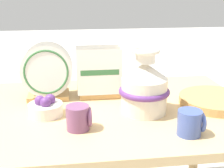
% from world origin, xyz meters
% --- Properties ---
extents(display_table, '(1.23, 0.85, 0.65)m').
position_xyz_m(display_table, '(0.00, 0.00, 0.57)').
color(display_table, tan).
rests_on(display_table, ground_plane).
extents(ceramic_vase, '(0.21, 0.21, 0.27)m').
position_xyz_m(ceramic_vase, '(0.13, -0.06, 0.76)').
color(ceramic_vase, silver).
rests_on(ceramic_vase, display_table).
extents(dish_rack_round_plates, '(0.23, 0.15, 0.26)m').
position_xyz_m(dish_rack_round_plates, '(-0.28, 0.16, 0.76)').
color(dish_rack_round_plates, tan).
rests_on(dish_rack_round_plates, display_table).
extents(dish_rack_square_plates, '(0.21, 0.15, 0.23)m').
position_xyz_m(dish_rack_square_plates, '(-0.04, 0.17, 0.73)').
color(dish_rack_square_plates, tan).
rests_on(dish_rack_square_plates, display_table).
extents(wicker_charger_stack, '(0.32, 0.32, 0.04)m').
position_xyz_m(wicker_charger_stack, '(0.47, -0.02, 0.66)').
color(wicker_charger_stack, tan).
rests_on(wicker_charger_stack, display_table).
extents(mug_cobalt_glaze, '(0.09, 0.09, 0.09)m').
position_xyz_m(mug_cobalt_glaze, '(0.25, -0.29, 0.69)').
color(mug_cobalt_glaze, '#42569E').
rests_on(mug_cobalt_glaze, display_table).
extents(mug_plum_glaze, '(0.09, 0.09, 0.09)m').
position_xyz_m(mug_plum_glaze, '(-0.15, -0.19, 0.69)').
color(mug_plum_glaze, '#7A4770').
rests_on(mug_plum_glaze, display_table).
extents(fruit_bowl, '(0.14, 0.14, 0.09)m').
position_xyz_m(fruit_bowl, '(-0.28, -0.04, 0.68)').
color(fruit_bowl, white).
rests_on(fruit_bowl, display_table).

